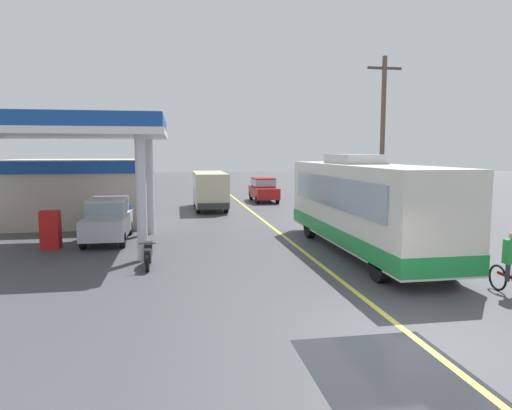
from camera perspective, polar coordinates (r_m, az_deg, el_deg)
The scene contains 12 objects.
ground at distance 29.52m, azimuth -0.42°, elevation -0.87°, with size 120.00×120.00×0.00m, color #424247.
lane_divider_stripe at distance 24.64m, azimuth 1.47°, elevation -2.33°, with size 0.16×50.00×0.01m, color #D8CC4C.
wet_puddle_patch at distance 8.66m, azimuth 16.78°, elevation -19.65°, with size 2.74×3.75×0.01m, color #26282D.
coach_bus_main at distance 17.94m, azimuth 12.99°, elevation -0.27°, with size 2.60×11.04×3.69m.
gas_station_roadside at distance 23.93m, azimuth -21.58°, elevation 3.27°, with size 9.10×11.95×5.10m.
car_at_pump at distance 20.83m, azimuth -17.63°, elevation -1.45°, with size 1.70×4.20×1.82m.
minibus_opposing_lane at distance 31.03m, azimuth -5.67°, elevation 2.19°, with size 2.04×6.13×2.44m.
cyclist_on_shoulder at distance 14.04m, azimuth 28.73°, elevation -6.65°, with size 0.34×1.82×1.72m.
motorcycle_parked_forecourt at distance 15.87m, azimuth -12.99°, elevation -5.81°, with size 0.55×1.80×0.92m.
pedestrian_near_pump at distance 22.47m, azimuth -15.66°, elevation -1.03°, with size 0.55×0.22×1.66m.
car_trailing_behind_bus at distance 35.74m, azimuth 0.92°, elevation 2.05°, with size 1.70×4.20×1.82m.
utility_pole_roadside at distance 25.15m, azimuth 15.18°, elevation 7.87°, with size 1.80×0.24×8.60m.
Camera 1 is at (-4.75, -8.89, 3.78)m, focal length 32.77 mm.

